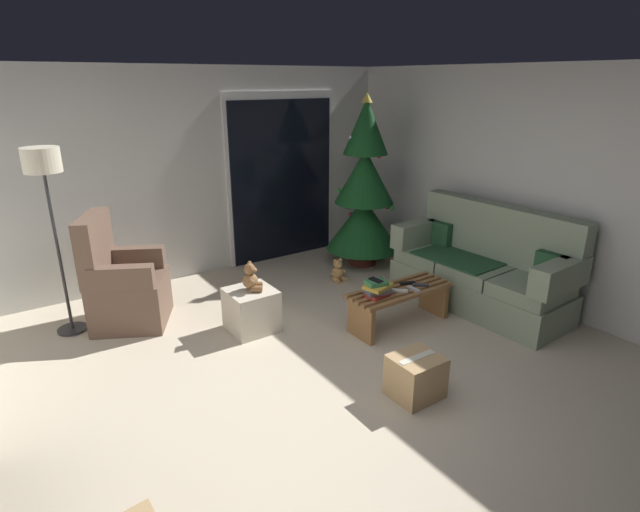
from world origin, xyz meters
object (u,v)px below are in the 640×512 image
christmas_tree (364,193)px  armchair (124,286)px  couch (483,270)px  remote_graphite (421,285)px  cell_phone (376,280)px  remote_silver (413,289)px  remote_white (400,291)px  coffee_table (400,301)px  teddy_bear_honey_by_tree (338,271)px  teddy_bear_chestnut (251,279)px  remote_black (407,283)px  cardboard_box_taped_mid_floor (416,376)px  ottoman (252,310)px  floor_lamp (45,179)px  book_stack (377,289)px

christmas_tree → armchair: bearing=179.9°
couch → remote_graphite: bearing=176.0°
cell_phone → christmas_tree: bearing=51.5°
christmas_tree → remote_silver: bearing=-113.5°
couch → cell_phone: size_ratio=13.70×
remote_white → remote_graphite: size_ratio=1.00×
remote_white → armchair: bearing=-83.4°
armchair → coffee_table: bearing=-35.5°
remote_white → teddy_bear_honey_by_tree: bearing=-146.7°
couch → christmas_tree: (-0.27, 1.71, 0.56)m
teddy_bear_chestnut → couch: bearing=-20.4°
couch → remote_black: 0.96m
remote_black → remote_silver: bearing=-179.5°
remote_white → cardboard_box_taped_mid_floor: size_ratio=0.41×
coffee_table → cardboard_box_taped_mid_floor: coffee_table is taller
coffee_table → ottoman: bearing=149.4°
remote_white → floor_lamp: bearing=-79.9°
remote_white → teddy_bear_honey_by_tree: size_ratio=0.55×
remote_black → armchair: (-2.37, 1.55, -0.01)m
coffee_table → cardboard_box_taped_mid_floor: bearing=-126.8°
remote_graphite → cardboard_box_taped_mid_floor: bearing=173.3°
couch → cardboard_box_taped_mid_floor: 1.99m
cell_phone → ottoman: 1.25m
remote_graphite → teddy_bear_honey_by_tree: remote_graphite is taller
couch → remote_white: bearing=176.4°
coffee_table → book_stack: bearing=-178.5°
remote_white → cell_phone: cell_phone is taller
coffee_table → ottoman: size_ratio=2.50×
remote_silver → christmas_tree: bearing=-113.3°
book_stack → christmas_tree: 2.01m
book_stack → teddy_bear_chestnut: teddy_bear_chestnut is taller
remote_white → book_stack: bearing=-56.9°
cell_phone → floor_lamp: 3.12m
book_stack → teddy_bear_honey_by_tree: bearing=69.0°
coffee_table → remote_silver: size_ratio=7.05×
remote_graphite → book_stack: book_stack is taller
armchair → cardboard_box_taped_mid_floor: (1.52, -2.55, -0.23)m
coffee_table → remote_graphite: remote_graphite is taller
couch → book_stack: 1.40m
coffee_table → teddy_bear_honey_by_tree: size_ratio=3.86×
remote_black → remote_graphite: bearing=-122.8°
floor_lamp → cardboard_box_taped_mid_floor: (2.02, -2.69, -1.34)m
christmas_tree → armchair: size_ratio=1.94×
cardboard_box_taped_mid_floor → book_stack: bearing=66.7°
couch → christmas_tree: bearing=98.9°
armchair → book_stack: bearing=-39.7°
book_stack → ottoman: bearing=141.7°
christmas_tree → cardboard_box_taped_mid_floor: size_ratio=5.80×
coffee_table → floor_lamp: (-2.74, 1.73, 1.24)m
teddy_bear_honey_by_tree → remote_black: bearing=-92.5°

